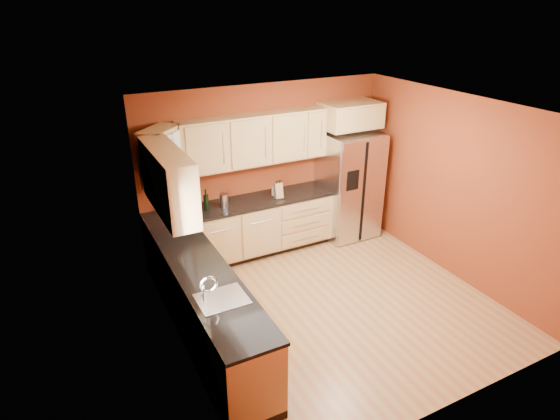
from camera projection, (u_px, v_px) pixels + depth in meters
name	position (u px, v px, depth m)	size (l,w,h in m)	color
floor	(331.00, 303.00, 6.28)	(4.00, 4.00, 0.00)	#A1663E
ceiling	(341.00, 110.00, 5.20)	(4.00, 4.00, 0.00)	silver
wall_back	(265.00, 167.00, 7.35)	(4.00, 0.04, 2.60)	maroon
wall_front	(461.00, 301.00, 4.12)	(4.00, 0.04, 2.60)	maroon
wall_left	(176.00, 252.00, 4.91)	(0.04, 4.00, 2.60)	maroon
wall_right	(455.00, 188.00, 6.57)	(0.04, 4.00, 2.60)	maroon
base_cabinets_back	(242.00, 231.00, 7.24)	(2.90, 0.60, 0.88)	tan
base_cabinets_left	(208.00, 311.00, 5.39)	(0.60, 2.80, 0.88)	tan
countertop_back	(242.00, 204.00, 7.04)	(2.90, 0.62, 0.04)	black
countertop_left	(206.00, 277.00, 5.20)	(0.62, 2.80, 0.04)	black
upper_cabinets_back	(254.00, 139.00, 6.90)	(2.30, 0.33, 0.75)	tan
upper_cabinets_left	(168.00, 181.00, 5.34)	(0.33, 1.35, 0.75)	tan
corner_upper_cabinet	(162.00, 156.00, 6.18)	(0.62, 0.33, 0.75)	tan
over_fridge_cabinet	(350.00, 115.00, 7.36)	(0.92, 0.60, 0.40)	tan
refrigerator	(348.00, 185.00, 7.78)	(0.90, 0.75, 1.78)	silver
window	(190.00, 252.00, 4.40)	(0.03, 0.90, 1.00)	white
sink_faucet	(221.00, 287.00, 4.72)	(0.50, 0.42, 0.30)	silver
canister_left	(181.00, 208.00, 6.63)	(0.11, 0.11, 0.18)	silver
canister_right	(224.00, 201.00, 6.85)	(0.13, 0.13, 0.21)	silver
wine_bottle_a	(206.00, 200.00, 6.72)	(0.07, 0.07, 0.33)	black
wine_bottle_b	(184.00, 203.00, 6.58)	(0.08, 0.08, 0.36)	black
knife_block	(278.00, 190.00, 7.16)	(0.12, 0.11, 0.24)	#AB7F53
soap_dispenser	(274.00, 190.00, 7.26)	(0.06, 0.06, 0.18)	white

